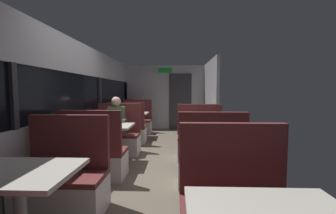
# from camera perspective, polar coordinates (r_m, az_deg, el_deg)

# --- Properties ---
(ground_plane) EXTENTS (3.30, 9.20, 0.02)m
(ground_plane) POSITION_cam_1_polar(r_m,az_deg,el_deg) (4.06, -3.68, -15.93)
(ground_plane) COLOR #665B4C
(carriage_window_panel_left) EXTENTS (0.09, 8.48, 2.30)m
(carriage_window_panel_left) POSITION_cam_1_polar(r_m,az_deg,el_deg) (4.22, -23.77, 0.08)
(carriage_window_panel_left) COLOR #B2B2B7
(carriage_window_panel_left) RESTS_ON ground_plane
(carriage_end_bulkhead) EXTENTS (2.90, 0.11, 2.30)m
(carriage_end_bulkhead) POSITION_cam_1_polar(r_m,az_deg,el_deg) (7.99, -0.30, 2.45)
(carriage_end_bulkhead) COLOR #B2B2B7
(carriage_end_bulkhead) RESTS_ON ground_plane
(carriage_aisle_panel_right) EXTENTS (0.08, 2.40, 2.30)m
(carriage_aisle_panel_right) POSITION_cam_1_polar(r_m,az_deg,el_deg) (6.87, 10.96, 2.18)
(carriage_aisle_panel_right) COLOR #B2B2B7
(carriage_aisle_panel_right) RESTS_ON ground_plane
(dining_table_near_window) EXTENTS (0.90, 0.70, 0.74)m
(dining_table_near_window) POSITION_cam_1_polar(r_m,az_deg,el_deg) (2.25, -34.22, -15.90)
(dining_table_near_window) COLOR #9E9EA3
(dining_table_near_window) RESTS_ON ground_plane
(bench_near_window_facing_entry) EXTENTS (0.95, 0.50, 1.10)m
(bench_near_window_facing_entry) POSITION_cam_1_polar(r_m,az_deg,el_deg) (2.92, -25.42, -17.48)
(bench_near_window_facing_entry) COLOR silver
(bench_near_window_facing_entry) RESTS_ON ground_plane
(dining_table_mid_window) EXTENTS (0.90, 0.70, 0.74)m
(dining_table_mid_window) POSITION_cam_1_polar(r_m,az_deg,el_deg) (4.32, -15.32, -5.88)
(dining_table_mid_window) COLOR #9E9EA3
(dining_table_mid_window) RESTS_ON ground_plane
(bench_mid_window_facing_end) EXTENTS (0.95, 0.50, 1.10)m
(bench_mid_window_facing_end) POSITION_cam_1_polar(r_m,az_deg,el_deg) (3.75, -18.48, -12.41)
(bench_mid_window_facing_end) COLOR silver
(bench_mid_window_facing_end) RESTS_ON ground_plane
(bench_mid_window_facing_entry) EXTENTS (0.95, 0.50, 1.10)m
(bench_mid_window_facing_entry) POSITION_cam_1_polar(r_m,az_deg,el_deg) (5.04, -12.86, -8.00)
(bench_mid_window_facing_entry) COLOR silver
(bench_mid_window_facing_entry) RESTS_ON ground_plane
(dining_table_far_window) EXTENTS (0.90, 0.70, 0.74)m
(dining_table_far_window) POSITION_cam_1_polar(r_m,az_deg,el_deg) (6.59, -9.19, -2.33)
(dining_table_far_window) COLOR #9E9EA3
(dining_table_far_window) RESTS_ON ground_plane
(bench_far_window_facing_end) EXTENTS (0.95, 0.50, 1.10)m
(bench_far_window_facing_end) POSITION_cam_1_polar(r_m,az_deg,el_deg) (5.95, -10.47, -6.08)
(bench_far_window_facing_end) COLOR silver
(bench_far_window_facing_end) RESTS_ON ground_plane
(bench_far_window_facing_entry) EXTENTS (0.95, 0.50, 1.10)m
(bench_far_window_facing_entry) POSITION_cam_1_polar(r_m,az_deg,el_deg) (7.31, -8.09, -4.14)
(bench_far_window_facing_entry) COLOR silver
(bench_far_window_facing_entry) RESTS_ON ground_plane
(dining_table_rear_aisle) EXTENTS (0.90, 0.70, 0.74)m
(dining_table_rear_aisle) POSITION_cam_1_polar(r_m,az_deg,el_deg) (3.96, 9.46, -6.70)
(dining_table_rear_aisle) COLOR #9E9EA3
(dining_table_rear_aisle) RESTS_ON ground_plane
(bench_rear_aisle_facing_end) EXTENTS (0.95, 0.50, 1.10)m
(bench_rear_aisle_facing_end) POSITION_cam_1_polar(r_m,az_deg,el_deg) (3.37, 10.98, -14.16)
(bench_rear_aisle_facing_end) COLOR silver
(bench_rear_aisle_facing_end) RESTS_ON ground_plane
(bench_rear_aisle_facing_entry) EXTENTS (0.95, 0.50, 1.10)m
(bench_rear_aisle_facing_entry) POSITION_cam_1_polar(r_m,az_deg,el_deg) (4.71, 8.31, -8.81)
(bench_rear_aisle_facing_entry) COLOR silver
(bench_rear_aisle_facing_entry) RESTS_ON ground_plane
(seated_passenger) EXTENTS (0.47, 0.55, 1.26)m
(seated_passenger) POSITION_cam_1_polar(r_m,az_deg,el_deg) (4.93, -13.11, -5.80)
(seated_passenger) COLOR #26262D
(seated_passenger) RESTS_ON ground_plane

